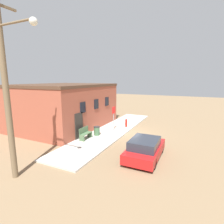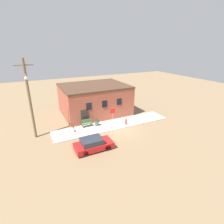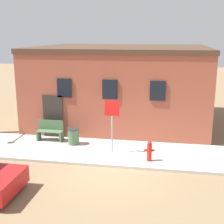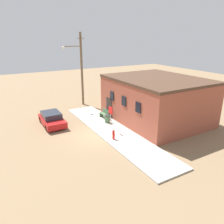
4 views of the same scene
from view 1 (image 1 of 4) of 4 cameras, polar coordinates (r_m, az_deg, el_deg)
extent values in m
plane|color=#846B4C|center=(16.23, 5.04, -6.80)|extent=(80.00, 80.00, 0.00)
cube|color=#BCB7AD|center=(16.76, 0.23, -5.98)|extent=(15.54, 2.99, 0.12)
cube|color=#9E4C38|center=(18.75, -15.29, 1.72)|extent=(9.40, 7.61, 4.14)
cube|color=#4C3323|center=(18.55, -15.63, 8.41)|extent=(9.50, 7.71, 0.24)
cube|color=black|center=(14.63, -9.51, 1.49)|extent=(0.70, 0.08, 0.90)
cube|color=black|center=(16.45, -5.15, 2.60)|extent=(0.70, 0.08, 0.90)
cube|color=black|center=(18.36, -1.68, 3.48)|extent=(0.70, 0.08, 0.90)
cube|color=#2D2823|center=(14.44, -10.75, -4.62)|extent=(1.00, 0.08, 2.20)
cylinder|color=red|center=(17.68, 4.66, -3.77)|extent=(0.20, 0.20, 0.69)
sphere|color=red|center=(17.59, 4.68, -2.52)|extent=(0.18, 0.18, 0.18)
cylinder|color=red|center=(17.52, 4.49, -3.56)|extent=(0.11, 0.09, 0.09)
cylinder|color=red|center=(17.80, 4.84, -3.34)|extent=(0.11, 0.09, 0.09)
cylinder|color=gray|center=(16.29, 0.52, -2.15)|extent=(0.06, 0.06, 2.26)
cube|color=red|center=(16.12, 0.59, 0.66)|extent=(0.63, 0.02, 0.63)
cube|color=#4C6B47|center=(13.90, -9.84, -8.49)|extent=(0.08, 0.44, 0.44)
cube|color=#4C6B47|center=(14.79, -7.28, -7.23)|extent=(0.08, 0.44, 0.44)
cube|color=#4C6B47|center=(14.27, -8.55, -6.92)|extent=(1.22, 0.44, 0.04)
cube|color=#4C6B47|center=(14.30, -9.24, -5.83)|extent=(1.22, 0.04, 0.47)
cylinder|color=#426642|center=(15.16, -4.99, -6.23)|extent=(0.50, 0.50, 0.70)
cylinder|color=#2D2D2D|center=(15.05, -5.01, -4.85)|extent=(0.53, 0.53, 0.06)
cylinder|color=brown|center=(9.44, -31.32, 6.01)|extent=(0.27, 0.27, 8.69)
cylinder|color=brown|center=(8.87, -29.14, 24.21)|extent=(0.10, 2.08, 0.10)
sphere|color=silver|center=(8.07, -24.29, 25.36)|extent=(0.32, 0.32, 0.32)
cylinder|color=black|center=(12.71, 8.49, -10.38)|extent=(0.64, 0.20, 0.64)
cylinder|color=black|center=(12.38, 15.87, -11.27)|extent=(0.64, 0.20, 0.64)
cylinder|color=black|center=(10.65, 4.65, -14.60)|extent=(0.64, 0.20, 0.64)
cylinder|color=black|center=(10.25, 13.54, -15.92)|extent=(0.64, 0.20, 0.64)
cube|color=red|center=(11.40, 10.74, -12.23)|extent=(3.80, 1.83, 0.57)
cube|color=#282D38|center=(11.03, 10.58, -9.98)|extent=(2.09, 1.61, 0.52)
camera|label=2|loc=(13.78, 95.99, 20.17)|focal=28.00mm
camera|label=3|loc=(17.54, 44.92, 8.22)|focal=50.00mm
camera|label=4|loc=(30.41, 30.62, 15.33)|focal=35.00mm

